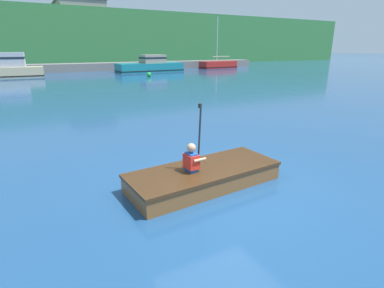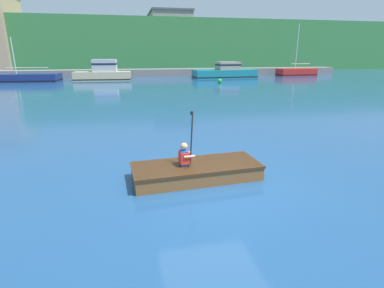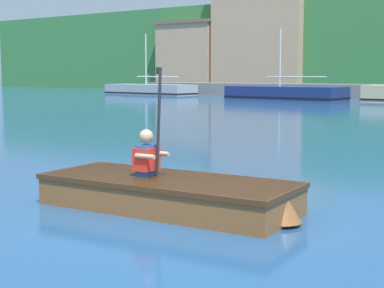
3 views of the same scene
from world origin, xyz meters
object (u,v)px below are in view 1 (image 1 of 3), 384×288
Objects in this scene: moored_boat_dock_west_inner at (8,68)px; rowboat_foreground at (206,175)px; moored_boat_dock_west_end at (218,65)px; person_paddler at (192,158)px; channel_buoy at (149,75)px; moored_boat_dock_center_near at (151,66)px.

moored_boat_dock_west_inner reaches higher than rowboat_foreground.
moored_boat_dock_west_end is 1.06× the size of moored_boat_dock_west_inner.
person_paddler is 1.78× the size of channel_buoy.
person_paddler reaches higher than channel_buoy.
moored_boat_dock_center_near is (14.08, 0.54, -0.15)m from moored_boat_dock_west_inner.
moored_boat_dock_center_near is 30.37m from rowboat_foreground.
person_paddler is (-10.38, -28.68, -0.04)m from moored_boat_dock_center_near.
moored_boat_dock_center_near is at bearing 70.68° from rowboat_foreground.
moored_boat_dock_center_near is 5.95× the size of person_paddler.
rowboat_foreground is 2.50× the size of person_paddler.
moored_boat_dock_west_inner is at bearing 97.48° from person_paddler.
moored_boat_dock_west_end is at bearing 55.98° from rowboat_foreground.
moored_boat_dock_west_end is 2.02× the size of rowboat_foreground.
rowboat_foreground is at bearing 3.76° from person_paddler.
moored_boat_dock_center_near is at bearing 2.18° from moored_boat_dock_west_inner.
person_paddler is at bearing -124.44° from moored_boat_dock_west_end.
channel_buoy is at bearing -149.61° from moored_boat_dock_west_end.
person_paddler is at bearing -109.09° from channel_buoy.
person_paddler is (-20.69, -30.17, 0.18)m from moored_boat_dock_west_end.
channel_buoy is at bearing 71.65° from rowboat_foreground.
moored_boat_dock_west_inner is at bearing 98.16° from rowboat_foreground.
moored_boat_dock_west_inner is at bearing -177.82° from moored_boat_dock_center_near.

